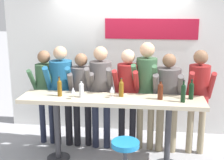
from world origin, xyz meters
TOP-DOWN VIEW (x-y plane):
  - back_wall at (0.01, 1.33)m, footprint 4.32×0.12m
  - tasting_table at (0.00, 0.00)m, footprint 2.72×0.55m
  - bar_stool at (0.26, -0.57)m, footprint 0.39×0.39m
  - person_far_left at (-1.19, 0.54)m, footprint 0.38×0.50m
  - person_left at (-0.90, 0.49)m, footprint 0.47×0.57m
  - person_center_left at (-0.56, 0.51)m, footprint 0.47×0.56m
  - person_center at (-0.24, 0.47)m, footprint 0.43×0.54m
  - person_center_right at (0.20, 0.50)m, footprint 0.43×0.54m
  - person_right at (0.50, 0.52)m, footprint 0.43×0.57m
  - person_far_right at (0.84, 0.47)m, footprint 0.48×0.56m
  - person_rightmost at (1.31, 0.47)m, footprint 0.39×0.51m
  - wine_bottle_0 at (0.71, 0.02)m, footprint 0.08×0.08m
  - wine_bottle_1 at (-0.44, -0.03)m, footprint 0.07×0.07m
  - wine_bottle_2 at (-0.78, -0.01)m, footprint 0.07×0.07m
  - wine_bottle_3 at (0.14, 0.09)m, footprint 0.07×0.07m
  - wine_bottle_4 at (1.02, -0.07)m, footprint 0.07×0.07m
  - wine_bottle_5 at (1.15, 0.09)m, footprint 0.07×0.07m
  - wine_glass_0 at (0.01, 0.01)m, footprint 0.07×0.07m
  - wine_glass_1 at (-0.54, -0.13)m, footprint 0.07×0.07m

SIDE VIEW (x-z plane):
  - bar_stool at x=0.26m, z-range 0.10..0.73m
  - tasting_table at x=0.00m, z-range 0.36..1.40m
  - person_center_left at x=-0.56m, z-range 0.19..1.80m
  - person_far_right at x=0.84m, z-range 0.19..1.82m
  - person_far_left at x=-1.19m, z-range 0.21..1.84m
  - person_center_right at x=0.20m, z-range 0.21..1.89m
  - person_left at x=-0.90m, z-range 0.20..1.92m
  - person_rightmost at x=1.31m, z-range 0.21..1.92m
  - person_center at x=-0.24m, z-range 0.21..1.94m
  - person_right at x=0.50m, z-range 0.23..2.03m
  - wine_bottle_1 at x=-0.44m, z-range 1.03..1.30m
  - wine_glass_0 at x=0.01m, z-range 1.08..1.25m
  - wine_glass_1 at x=-0.54m, z-range 1.08..1.25m
  - wine_bottle_3 at x=0.14m, z-range 1.03..1.31m
  - wine_bottle_0 at x=0.71m, z-range 1.03..1.32m
  - wine_bottle_5 at x=1.15m, z-range 1.03..1.33m
  - wine_bottle_2 at x=-0.78m, z-range 1.03..1.33m
  - wine_bottle_4 at x=1.02m, z-range 1.02..1.35m
  - back_wall at x=0.01m, z-range 0.00..2.86m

